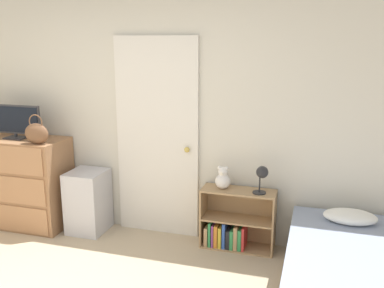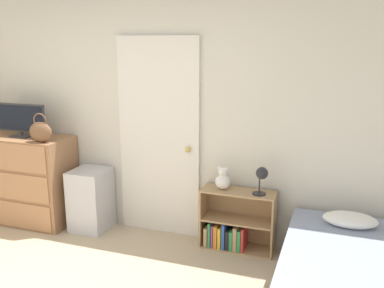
{
  "view_description": "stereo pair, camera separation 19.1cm",
  "coord_description": "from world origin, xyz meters",
  "px_view_note": "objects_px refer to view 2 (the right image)",
  "views": [
    {
      "loc": [
        1.66,
        -2.0,
        2.02
      ],
      "look_at": [
        0.52,
        1.8,
        1.06
      ],
      "focal_mm": 40.0,
      "sensor_mm": 36.0,
      "label": 1
    },
    {
      "loc": [
        1.84,
        -1.94,
        2.02
      ],
      "look_at": [
        0.52,
        1.8,
        1.06
      ],
      "focal_mm": 40.0,
      "sensor_mm": 36.0,
      "label": 2
    }
  ],
  "objects_px": {
    "dresser": "(27,179)",
    "teddy_bear": "(223,179)",
    "tv": "(20,119)",
    "bookshelf": "(234,226)",
    "storage_bin": "(91,199)",
    "desk_lamp": "(262,176)",
    "handbag": "(41,132)"
  },
  "relations": [
    {
      "from": "teddy_bear",
      "to": "desk_lamp",
      "type": "height_order",
      "value": "desk_lamp"
    },
    {
      "from": "tv",
      "to": "storage_bin",
      "type": "xyz_separation_m",
      "value": [
        0.8,
        0.06,
        -0.85
      ]
    },
    {
      "from": "tv",
      "to": "desk_lamp",
      "type": "relative_size",
      "value": 2.33
    },
    {
      "from": "dresser",
      "to": "teddy_bear",
      "type": "distance_m",
      "value": 2.27
    },
    {
      "from": "tv",
      "to": "teddy_bear",
      "type": "xyz_separation_m",
      "value": [
        2.27,
        0.13,
        -0.48
      ]
    },
    {
      "from": "tv",
      "to": "handbag",
      "type": "bearing_deg",
      "value": -21.17
    },
    {
      "from": "tv",
      "to": "handbag",
      "type": "distance_m",
      "value": 0.42
    },
    {
      "from": "tv",
      "to": "bookshelf",
      "type": "height_order",
      "value": "tv"
    },
    {
      "from": "tv",
      "to": "bookshelf",
      "type": "bearing_deg",
      "value": 3.15
    },
    {
      "from": "teddy_bear",
      "to": "dresser",
      "type": "bearing_deg",
      "value": -176.94
    },
    {
      "from": "dresser",
      "to": "handbag",
      "type": "xyz_separation_m",
      "value": [
        0.37,
        -0.16,
        0.61
      ]
    },
    {
      "from": "bookshelf",
      "to": "handbag",
      "type": "bearing_deg",
      "value": -172.09
    },
    {
      "from": "dresser",
      "to": "handbag",
      "type": "distance_m",
      "value": 0.73
    },
    {
      "from": "desk_lamp",
      "to": "bookshelf",
      "type": "bearing_deg",
      "value": 170.59
    },
    {
      "from": "dresser",
      "to": "storage_bin",
      "type": "height_order",
      "value": "dresser"
    },
    {
      "from": "storage_bin",
      "to": "bookshelf",
      "type": "relative_size",
      "value": 0.92
    },
    {
      "from": "handbag",
      "to": "tv",
      "type": "bearing_deg",
      "value": 158.83
    },
    {
      "from": "handbag",
      "to": "bookshelf",
      "type": "relative_size",
      "value": 0.42
    },
    {
      "from": "desk_lamp",
      "to": "tv",
      "type": "bearing_deg",
      "value": -178.11
    },
    {
      "from": "storage_bin",
      "to": "dresser",
      "type": "bearing_deg",
      "value": -176.34
    },
    {
      "from": "handbag",
      "to": "storage_bin",
      "type": "distance_m",
      "value": 0.9
    },
    {
      "from": "handbag",
      "to": "teddy_bear",
      "type": "relative_size",
      "value": 1.34
    },
    {
      "from": "storage_bin",
      "to": "teddy_bear",
      "type": "distance_m",
      "value": 1.51
    },
    {
      "from": "tv",
      "to": "teddy_bear",
      "type": "bearing_deg",
      "value": 3.26
    },
    {
      "from": "dresser",
      "to": "storage_bin",
      "type": "relative_size",
      "value": 1.57
    },
    {
      "from": "tv",
      "to": "handbag",
      "type": "height_order",
      "value": "tv"
    },
    {
      "from": "dresser",
      "to": "handbag",
      "type": "bearing_deg",
      "value": -22.58
    },
    {
      "from": "storage_bin",
      "to": "bookshelf",
      "type": "distance_m",
      "value": 1.59
    },
    {
      "from": "bookshelf",
      "to": "desk_lamp",
      "type": "bearing_deg",
      "value": -9.41
    },
    {
      "from": "tv",
      "to": "teddy_bear",
      "type": "height_order",
      "value": "tv"
    },
    {
      "from": "handbag",
      "to": "bookshelf",
      "type": "bearing_deg",
      "value": 7.91
    },
    {
      "from": "dresser",
      "to": "desk_lamp",
      "type": "height_order",
      "value": "dresser"
    }
  ]
}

